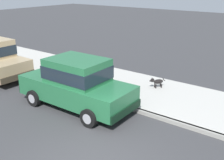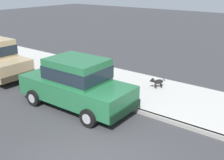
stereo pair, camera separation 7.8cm
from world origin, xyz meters
TOP-DOWN VIEW (x-y plane):
  - ground_plane at (0.00, 0.00)m, footprint 80.00×80.00m
  - curb at (3.20, 0.00)m, footprint 0.16×64.00m
  - sidewalk at (5.00, 0.00)m, footprint 3.60×64.00m
  - car_green_sedan at (2.21, 2.61)m, footprint 2.09×4.63m
  - dog_black at (5.52, 0.98)m, footprint 0.64×0.49m
  - fire_hydrant at (3.65, 4.38)m, footprint 0.34×0.24m

SIDE VIEW (x-z plane):
  - ground_plane at x=0.00m, z-range 0.00..0.00m
  - curb at x=3.20m, z-range 0.00..0.14m
  - sidewalk at x=5.00m, z-range 0.00..0.14m
  - dog_black at x=5.52m, z-range 0.18..0.67m
  - fire_hydrant at x=3.65m, z-range 0.11..0.84m
  - car_green_sedan at x=2.21m, z-range 0.02..1.94m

